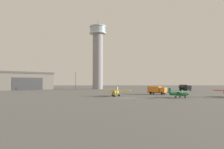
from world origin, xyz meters
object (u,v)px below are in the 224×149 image
(truck_box_orange, at_px, (157,90))
(traffic_cone_near_left, at_px, (82,94))
(truck_fuel_tanker_black, at_px, (185,87))
(airplane_green, at_px, (178,93))
(light_post_north, at_px, (76,79))
(airplane_yellow, at_px, (116,92))
(control_tower, at_px, (98,54))
(traffic_cone_near_right, at_px, (135,99))

(truck_box_orange, bearing_deg, traffic_cone_near_left, -132.41)
(traffic_cone_near_left, bearing_deg, truck_fuel_tanker_black, 34.12)
(airplane_green, bearing_deg, truck_fuel_tanker_black, 121.78)
(light_post_north, bearing_deg, truck_box_orange, -45.31)
(airplane_yellow, xyz_separation_m, truck_box_orange, (14.45, 9.20, 0.28))
(control_tower, height_order, traffic_cone_near_right, control_tower)
(airplane_green, distance_m, truck_box_orange, 14.88)
(control_tower, height_order, truck_box_orange, control_tower)
(truck_fuel_tanker_black, distance_m, light_post_north, 54.87)
(truck_box_orange, xyz_separation_m, traffic_cone_near_right, (-9.89, -22.27, -1.30))
(airplane_yellow, height_order, truck_box_orange, truck_box_orange)
(light_post_north, height_order, traffic_cone_near_right, light_post_north)
(truck_box_orange, distance_m, truck_fuel_tanker_black, 32.65)
(control_tower, distance_m, light_post_north, 25.60)
(control_tower, relative_size, airplane_green, 5.50)
(control_tower, relative_size, truck_fuel_tanker_black, 6.41)
(airplane_green, relative_size, light_post_north, 0.77)
(control_tower, bearing_deg, light_post_north, -120.59)
(light_post_north, xyz_separation_m, traffic_cone_near_right, (25.08, -57.62, -5.61))
(airplane_yellow, xyz_separation_m, traffic_cone_near_left, (-11.06, 5.56, -0.98))
(control_tower, distance_m, truck_box_orange, 61.58)
(light_post_north, bearing_deg, truck_fuel_tanker_black, -9.27)
(airplane_yellow, height_order, truck_fuel_tanker_black, truck_fuel_tanker_black)
(airplane_yellow, bearing_deg, truck_box_orange, 134.81)
(airplane_yellow, xyz_separation_m, traffic_cone_near_right, (4.56, -13.07, -1.01))
(control_tower, distance_m, traffic_cone_near_right, 79.36)
(light_post_north, height_order, traffic_cone_near_left, light_post_north)
(traffic_cone_near_left, xyz_separation_m, traffic_cone_near_right, (15.62, -18.63, -0.03))
(airplane_yellow, distance_m, traffic_cone_near_left, 12.42)
(light_post_north, xyz_separation_m, traffic_cone_near_left, (9.46, -38.99, -5.58))
(traffic_cone_near_right, bearing_deg, airplane_yellow, 109.23)
(traffic_cone_near_right, bearing_deg, truck_box_orange, 66.05)
(light_post_north, relative_size, traffic_cone_near_right, 17.48)
(control_tower, height_order, airplane_green, control_tower)
(control_tower, xyz_separation_m, truck_box_orange, (24.72, -52.70, -20.11))
(airplane_green, bearing_deg, control_tower, 165.53)
(airplane_green, distance_m, airplane_yellow, 18.10)
(light_post_north, bearing_deg, airplane_green, -52.89)
(truck_box_orange, bearing_deg, traffic_cone_near_right, -74.48)
(truck_fuel_tanker_black, relative_size, light_post_north, 0.66)
(airplane_yellow, xyz_separation_m, light_post_north, (-20.52, 44.54, 4.60))
(control_tower, height_order, light_post_north, control_tower)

